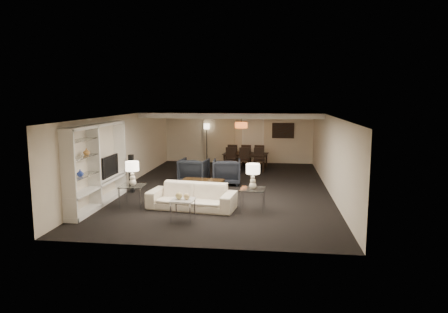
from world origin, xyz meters
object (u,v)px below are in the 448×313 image
Objects in this scene: floor_speaker at (131,173)px; chair_fm at (247,155)px; sofa at (192,196)px; armchair_left at (194,171)px; dining_table at (245,161)px; armchair_right at (227,172)px; chair_nm at (244,160)px; side_table_right at (253,200)px; side_table_left at (133,196)px; chair_fr at (260,156)px; chair_fl at (233,155)px; floor_lamp at (207,143)px; marble_table at (183,210)px; chair_nl at (230,159)px; television at (107,166)px; table_lamp_left at (132,173)px; vase_blue at (80,173)px; table_lamp_right at (253,176)px; chair_nr at (259,160)px; pendant_light at (241,125)px; vase_amber at (86,152)px; coffee_table at (202,188)px.

chair_fm is (3.40, 5.45, -0.13)m from floor_speaker.
armchair_left is (-0.60, 3.30, 0.10)m from sofa.
armchair_left is 0.52× the size of dining_table.
chair_nm is at bearing -104.86° from armchair_right.
chair_fm is at bearing 95.22° from side_table_right.
armchair_right reaches higher than side_table_left.
chair_fm is at bearing 5.04° from chair_fr.
side_table_right is at bearing 7.50° from sofa.
floor_lamp reaches higher than chair_fl.
chair_nl is (0.45, 6.94, 0.22)m from marble_table.
side_table_left is 0.67× the size of chair_nm.
television is 6.17m from chair_nl.
dining_table is 1.92× the size of chair_fl.
chair_fm is (3.75, 6.58, -0.57)m from television.
armchair_left is at bearing 71.57° from table_lamp_left.
chair_nl is (3.18, 6.86, -0.66)m from vase_blue.
table_lamp_left is at bearing 79.32° from chair_fl.
table_lamp_right reaches higher than chair_nr.
armchair_right is 3.22m from dining_table.
sofa is 2.46× the size of chair_fr.
pendant_light is 6.85m from side_table_left.
chair_nm is at bearing 96.37° from side_table_right.
pendant_light reaches higher than marble_table.
chair_nl is at bearing -56.23° from floor_lamp.
armchair_right is 1.49× the size of side_table_left.
dining_table is (-0.65, 6.49, 0.02)m from side_table_right.
marble_table is at bearing -103.38° from chair_nr.
armchair_right is at bearing 52.41° from vase_blue.
chair_nr and chair_fm have the same top height.
floor_speaker reaches higher than chair_nl.
table_lamp_right reaches higher than armchair_right.
chair_nr is (4.38, 6.46, -1.16)m from vase_amber.
side_table_right is at bearing 0.00° from table_lamp_right.
chair_fl is (-0.15, 3.84, 0.04)m from armchair_right.
marble_table is 0.56× the size of chair_nm.
marble_table is 6.96m from chair_nl.
chair_nl is at bearing -91.44° from armchair_right.
chair_nl is at bearing 69.81° from table_lamp_left.
chair_fr is 0.53× the size of floor_lamp.
pendant_light is 0.78× the size of side_table_right.
coffee_table is 2.40× the size of marble_table.
table_lamp_left is 1.00× the size of table_lamp_right.
table_lamp_right is at bearing -88.10° from chair_nm.
vase_blue is 8.45m from dining_table.
pendant_light is 6.40m from sofa.
table_lamp_left is 1.85m from floor_speaker.
armchair_left reaches higher than dining_table.
chair_nm is at bearing -60.68° from pendant_light.
vase_blue is at bearing 178.92° from television.
floor_speaker is (-2.36, 0.09, 0.39)m from coffee_table.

